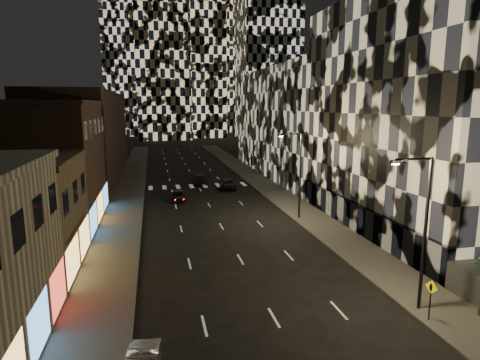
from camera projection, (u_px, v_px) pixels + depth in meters
name	position (u px, v px, depth m)	size (l,w,h in m)	color
sidewalk_left	(129.00, 188.00, 58.24)	(4.00, 120.00, 0.15)	#47443F
sidewalk_right	(262.00, 183.00, 62.41)	(4.00, 120.00, 0.15)	#47443F
curb_left	(144.00, 188.00, 58.68)	(0.20, 120.00, 0.15)	#4C4C47
curb_right	(249.00, 183.00, 61.97)	(0.20, 120.00, 0.15)	#4C4C47
retail_tan	(2.00, 220.00, 28.20)	(10.00, 10.00, 8.00)	brown
retail_brown	(45.00, 166.00, 39.85)	(10.00, 15.00, 12.00)	#473228
retail_filler_left	(86.00, 136.00, 65.12)	(10.00, 40.00, 14.00)	#473228
midrise_right	(436.00, 115.00, 37.99)	(16.00, 25.00, 22.00)	#232326
midrise_base	(356.00, 217.00, 38.13)	(0.60, 25.00, 3.00)	#383838
midrise_filler_right	(307.00, 123.00, 69.58)	(16.00, 40.00, 18.00)	#232326
tower_center_low	(161.00, 0.00, 137.69)	(18.00, 18.00, 95.00)	black
streetlight_near	(422.00, 223.00, 22.67)	(2.55, 0.25, 9.00)	black
streetlight_far	(298.00, 169.00, 41.88)	(2.55, 0.25, 9.00)	black
car_dark_midlane	(178.00, 196.00, 50.78)	(1.62, 4.04, 1.38)	black
car_dark_oncoming	(200.00, 179.00, 62.18)	(2.09, 5.15, 1.50)	black
car_dark_rightlane	(228.00, 184.00, 58.10)	(2.27, 4.92, 1.37)	black
ped_sign	(431.00, 294.00, 22.09)	(0.20, 0.77, 2.33)	black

